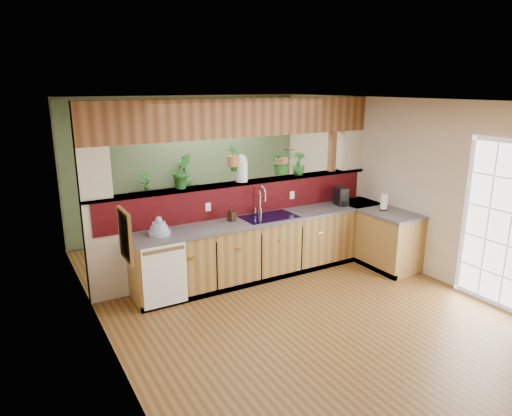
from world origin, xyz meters
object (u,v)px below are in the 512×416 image
soap_dispenser (232,214)px  paper_towel (384,202)px  glass_jar (242,168)px  dish_stack (159,229)px  coffee_maker (341,197)px  shelving_console (169,213)px  faucet (261,199)px

soap_dispenser → paper_towel: 2.41m
soap_dispenser → glass_jar: size_ratio=0.52×
dish_stack → coffee_maker: coffee_maker is taller
coffee_maker → shelving_console: (-2.12, 2.28, -0.53)m
soap_dispenser → shelving_console: (-0.17, 2.20, -0.50)m
faucet → soap_dispenser: (-0.54, -0.08, -0.13)m
paper_towel → glass_jar: bearing=154.6°
faucet → coffee_maker: size_ratio=1.54×
faucet → dish_stack: (-1.63, -0.16, -0.16)m
dish_stack → coffee_maker: bearing=0.0°
paper_towel → shelving_console: bearing=131.3°
coffee_maker → glass_jar: (-1.62, 0.38, 0.56)m
dish_stack → glass_jar: glass_jar is taller
glass_jar → shelving_console: 2.25m
faucet → soap_dispenser: bearing=-171.6°
soap_dispenser → glass_jar: (0.33, 0.30, 0.59)m
paper_towel → shelving_console: 3.82m
coffee_maker → paper_towel: bearing=-43.3°
coffee_maker → shelving_console: 3.16m
coffee_maker → paper_towel: coffee_maker is taller
shelving_console → dish_stack: bearing=-112.3°
faucet → shelving_console: bearing=108.6°
coffee_maker → shelving_console: size_ratio=0.21×
dish_stack → glass_jar: size_ratio=0.70×
faucet → glass_jar: 0.54m
paper_towel → coffee_maker: bearing=123.6°
coffee_maker → paper_towel: (0.38, -0.57, -0.01)m
soap_dispenser → coffee_maker: size_ratio=0.72×
glass_jar → paper_towel: bearing=-25.4°
faucet → paper_towel: bearing=-22.2°
dish_stack → glass_jar: bearing=15.0°
dish_stack → coffee_maker: size_ratio=0.99×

